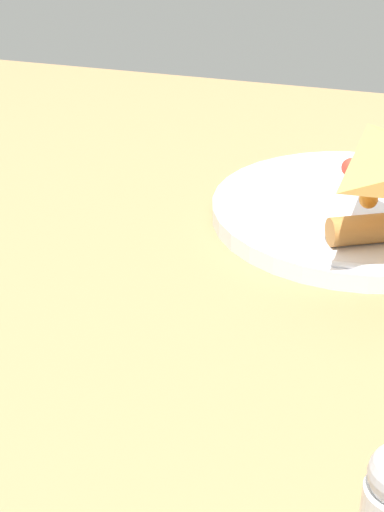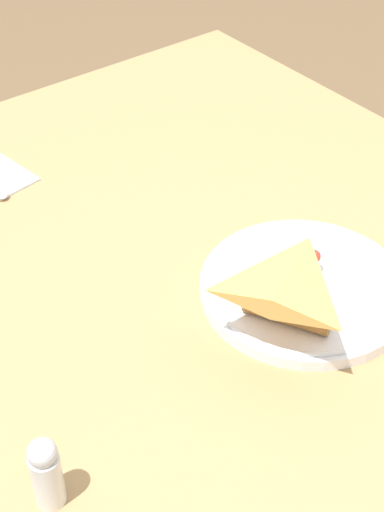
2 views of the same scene
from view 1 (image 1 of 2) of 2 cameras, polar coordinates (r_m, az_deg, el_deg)
The scene contains 2 objects.
dining_table at distance 0.78m, azimuth 2.38°, elevation -3.97°, with size 1.11×0.85×0.76m.
plate_pizza at distance 0.72m, azimuth 11.98°, elevation 3.45°, with size 0.26×0.26×0.05m.
Camera 1 is at (0.17, -0.64, 1.07)m, focal length 55.00 mm.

